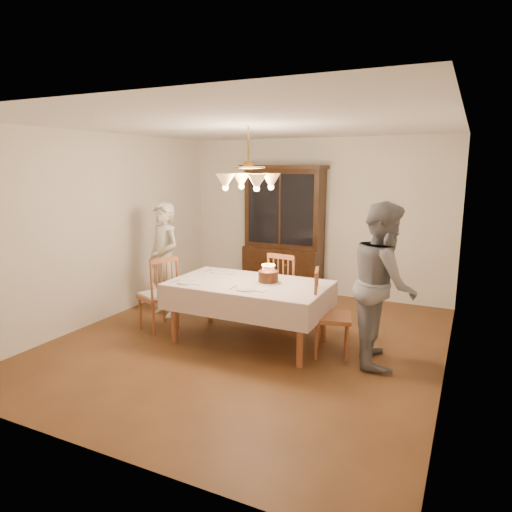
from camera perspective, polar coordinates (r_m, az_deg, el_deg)
The scene contains 14 objects.
ground at distance 5.77m, azimuth -0.87°, elevation -10.63°, with size 5.00×5.00×0.00m, color #533017.
room_shell at distance 5.39m, azimuth -0.92°, elevation 5.18°, with size 5.00×5.00×5.00m.
dining_table at distance 5.55m, azimuth -0.89°, elevation -4.08°, with size 1.90×1.10×0.76m.
china_hutch at distance 7.69m, azimuth 3.49°, elevation 2.91°, with size 1.38×0.54×2.16m.
chair_far_side at distance 6.31m, azimuth 3.83°, elevation -4.49°, with size 0.48×0.46×1.00m.
chair_left_end at distance 6.19m, azimuth -12.11°, elevation -4.92°, with size 0.55×0.57×1.00m.
chair_right_end at distance 5.32m, azimuth 9.37°, elevation -7.62°, with size 0.52×0.54×1.00m.
elderly_woman at distance 6.67m, azimuth -11.36°, elevation -0.47°, with size 0.60×0.39×1.65m, color beige.
adult_in_grey at distance 5.15m, azimuth 15.62°, elevation -3.33°, with size 0.87×0.67×1.78m, color slate.
birthday_cake at distance 5.50m, azimuth 1.54°, elevation -2.66°, with size 0.30×0.30×0.23m.
place_setting_near_left at distance 5.57m, azimuth -8.48°, elevation -3.28°, with size 0.39×0.24×0.02m.
place_setting_near_right at distance 5.22m, azimuth -1.01°, elevation -4.13°, with size 0.41×0.26×0.02m.
place_setting_far_left at distance 6.07m, azimuth -4.48°, elevation -1.98°, with size 0.39×0.24×0.02m.
chandelier at distance 5.36m, azimuth -0.94°, elevation 9.39°, with size 0.62×0.62×0.73m.
Camera 1 is at (2.39, -4.79, 2.15)m, focal length 32.00 mm.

